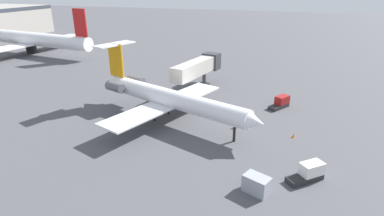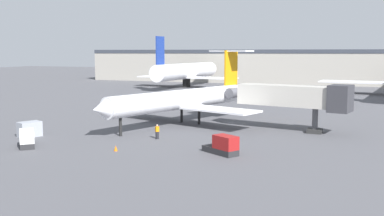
% 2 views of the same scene
% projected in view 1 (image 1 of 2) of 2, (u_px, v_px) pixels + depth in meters
% --- Properties ---
extents(ground_plane, '(400.00, 400.00, 0.10)m').
position_uv_depth(ground_plane, '(175.00, 118.00, 47.77)').
color(ground_plane, '#4C4C51').
extents(regional_jet, '(22.21, 28.68, 10.13)m').
position_uv_depth(regional_jet, '(166.00, 97.00, 45.86)').
color(regional_jet, white).
rests_on(regional_jet, ground_plane).
extents(jet_bridge, '(14.48, 5.78, 6.02)m').
position_uv_depth(jet_bridge, '(199.00, 67.00, 59.12)').
color(jet_bridge, '#B7B2A8').
rests_on(jet_bridge, ground_plane).
extents(ground_crew_marshaller, '(0.46, 0.47, 1.69)m').
position_uv_depth(ground_crew_marshaller, '(242.00, 121.00, 44.46)').
color(ground_crew_marshaller, black).
rests_on(ground_crew_marshaller, ground_plane).
extents(baggage_tug_lead, '(3.72, 3.91, 1.90)m').
position_uv_depth(baggage_tug_lead, '(309.00, 173.00, 32.35)').
color(baggage_tug_lead, '#262628').
rests_on(baggage_tug_lead, ground_plane).
extents(baggage_tug_trailing, '(4.14, 3.28, 1.90)m').
position_uv_depth(baggage_tug_trailing, '(281.00, 103.00, 51.26)').
color(baggage_tug_trailing, '#262628').
rests_on(baggage_tug_trailing, ground_plane).
extents(cargo_container_uld, '(2.42, 2.91, 1.78)m').
position_uv_depth(cargo_container_uld, '(257.00, 184.00, 30.40)').
color(cargo_container_uld, '#999EA8').
rests_on(cargo_container_uld, ground_plane).
extents(traffic_cone_near, '(0.36, 0.36, 0.55)m').
position_uv_depth(traffic_cone_near, '(293.00, 135.00, 41.50)').
color(traffic_cone_near, orange).
rests_on(traffic_cone_near, ground_plane).
extents(parked_airliner_west_mid, '(37.32, 44.02, 13.13)m').
position_uv_depth(parked_airliner_west_mid, '(30.00, 39.00, 89.30)').
color(parked_airliner_west_mid, white).
rests_on(parked_airliner_west_mid, ground_plane).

